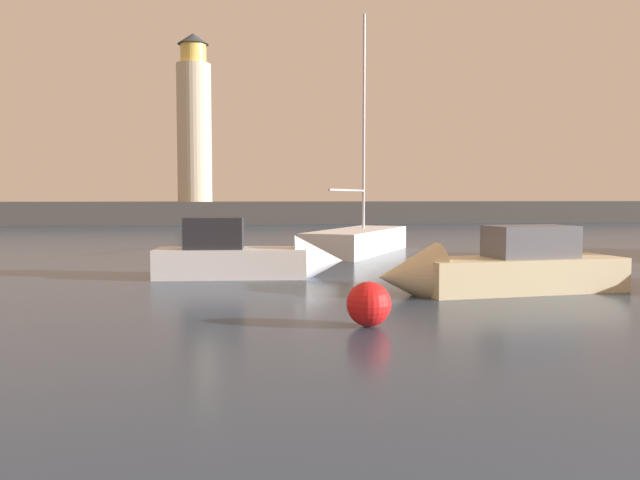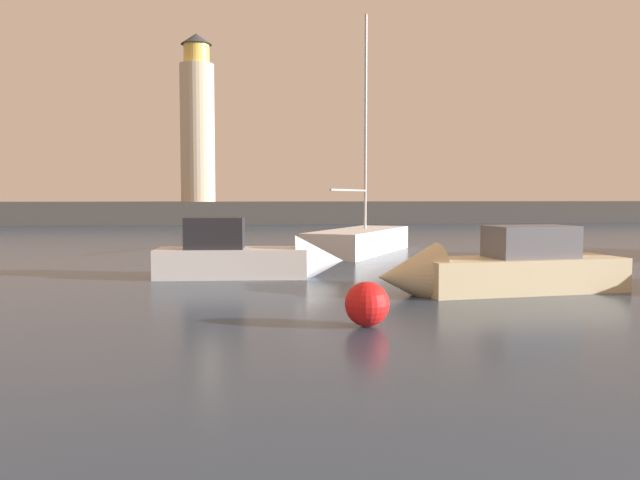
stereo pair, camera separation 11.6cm
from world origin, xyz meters
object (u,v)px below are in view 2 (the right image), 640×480
Objects in this scene: sailboat_moored at (360,240)px; mooring_buoy at (367,304)px; lighthouse at (197,123)px; motorboat_2 at (255,257)px; motorboat_4 at (491,270)px.

sailboat_moored reaches higher than mooring_buoy.
motorboat_2 is at bearing -84.81° from lighthouse.
lighthouse is at bearing 104.72° from sailboat_moored.
lighthouse reaches higher than motorboat_2.
motorboat_2 reaches higher than mooring_buoy.
motorboat_4 is at bearing -85.13° from sailboat_moored.
sailboat_moored is at bearing 58.42° from motorboat_2.
sailboat_moored is at bearing 94.87° from motorboat_4.
motorboat_4 is at bearing -34.85° from motorboat_2.
lighthouse is at bearing 95.19° from motorboat_2.
sailboat_moored is at bearing -75.28° from lighthouse.
mooring_buoy is at bearing -76.90° from motorboat_2.
sailboat_moored is 12.20× the size of mooring_buoy.
mooring_buoy is (1.87, -8.04, -0.19)m from motorboat_2.
lighthouse is 17.62× the size of mooring_buoy.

